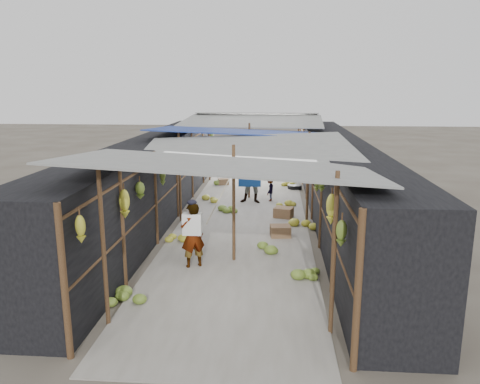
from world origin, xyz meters
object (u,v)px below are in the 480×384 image
(crate_near, at_px, (280,231))
(shopper_blue, at_px, (253,177))
(vendor_elderly, at_px, (193,235))
(vendor_seated, at_px, (270,189))
(black_basin, at_px, (295,187))

(crate_near, distance_m, shopper_blue, 3.72)
(vendor_elderly, relative_size, vendor_seated, 1.67)
(vendor_seated, bearing_deg, shopper_blue, -53.31)
(shopper_blue, distance_m, vendor_seated, 0.77)
(black_basin, height_order, vendor_elderly, vendor_elderly)
(black_basin, distance_m, shopper_blue, 2.85)
(black_basin, height_order, shopper_blue, shopper_blue)
(crate_near, height_order, vendor_elderly, vendor_elderly)
(crate_near, relative_size, vendor_seated, 0.60)
(vendor_elderly, relative_size, shopper_blue, 0.82)
(vendor_seated, bearing_deg, vendor_elderly, -4.84)
(crate_near, height_order, black_basin, crate_near)
(shopper_blue, bearing_deg, vendor_seated, 32.64)
(black_basin, relative_size, vendor_elderly, 0.38)
(crate_near, bearing_deg, black_basin, 77.59)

